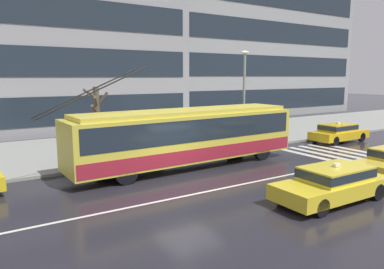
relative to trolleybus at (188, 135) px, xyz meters
name	(u,v)px	position (x,y,z in m)	size (l,w,h in m)	color
ground_plane	(189,184)	(-1.61, -2.67, -1.59)	(160.00, 160.00, 0.00)	#24222A
sidewalk_slab	(113,147)	(-1.61, 6.60, -1.52)	(80.00, 10.00, 0.14)	gray
crosswalk_stripe_edge_near	(308,155)	(7.18, -1.54, -1.58)	(0.44, 4.40, 0.01)	beige
crosswalk_stripe_inner_a	(318,153)	(8.08, -1.54, -1.58)	(0.44, 4.40, 0.01)	beige
crosswalk_stripe_center	(328,152)	(8.98, -1.54, -1.58)	(0.44, 4.40, 0.01)	beige
crosswalk_stripe_inner_b	(338,150)	(9.88, -1.54, -1.58)	(0.44, 4.40, 0.01)	beige
crosswalk_stripe_edge_far	(347,149)	(10.78, -1.54, -1.58)	(0.44, 4.40, 0.01)	beige
lane_centre_line	(205,192)	(-1.61, -3.87, -1.59)	(72.00, 0.14, 0.01)	silver
trolleybus	(188,135)	(0.00, 0.00, 0.00)	(13.28, 2.99, 4.94)	gold
taxi_ahead_of_bus	(339,132)	(12.40, 0.26, -0.89)	(4.52, 1.78, 1.39)	gold
taxi_oncoming_near	(333,182)	(1.79, -7.17, -0.89)	(4.69, 1.88, 1.39)	yellow
bus_shelter	(136,123)	(-1.44, 3.11, 0.36)	(4.13, 1.54, 2.44)	gray
pedestrian_at_shelter	(104,126)	(-2.83, 4.39, 0.16)	(1.16, 1.16, 1.96)	brown
pedestrian_approaching_curb	(160,124)	(0.17, 3.43, 0.16)	(1.58, 1.58, 1.97)	#504850
pedestrian_walking_past	(96,130)	(-3.81, 2.75, 0.22)	(1.57, 1.57, 2.03)	#525340
street_lamp	(244,89)	(5.70, 2.50, 2.12)	(0.60, 0.32, 5.95)	gray
street_tree_bare	(97,116)	(-3.07, 4.94, 0.66)	(1.51, 1.94, 3.79)	brown
office_tower_corner_left	(35,0)	(-3.56, 19.49, 9.41)	(23.25, 13.88, 21.98)	gray
office_tower_corner_right	(241,5)	(19.61, 19.87, 11.43)	(27.89, 11.84, 26.02)	#919695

